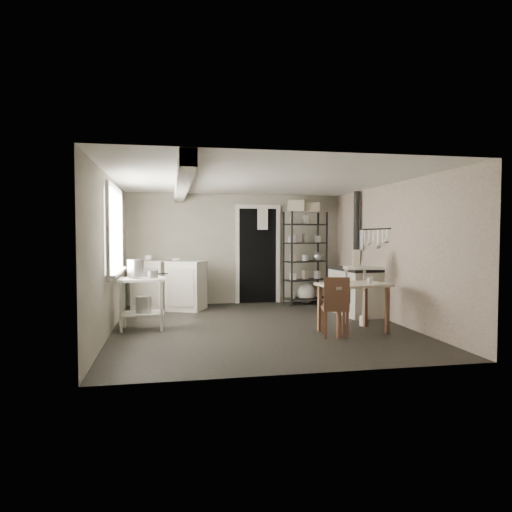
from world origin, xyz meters
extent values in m
plane|color=black|center=(0.00, 0.00, 0.00)|extent=(5.00, 5.00, 0.00)
plane|color=silver|center=(0.00, 0.00, 2.30)|extent=(5.00, 5.00, 0.00)
cube|color=#9F9A88|center=(0.00, 2.50, 1.15)|extent=(4.50, 0.02, 2.30)
cube|color=#9F9A88|center=(0.00, -2.50, 1.15)|extent=(4.50, 0.02, 2.30)
cube|color=#9F9A88|center=(-2.25, 0.00, 1.15)|extent=(0.02, 5.00, 2.30)
cube|color=#9F9A88|center=(2.25, 0.00, 1.15)|extent=(0.02, 5.00, 2.30)
cylinder|color=silver|center=(-1.89, 0.10, 0.94)|extent=(0.32, 0.32, 0.27)
cylinder|color=silver|center=(-1.66, 0.10, 0.85)|extent=(0.20, 0.20, 0.10)
cylinder|color=silver|center=(-1.78, 0.07, 0.39)|extent=(0.26, 0.26, 0.26)
imported|color=white|center=(-1.28, 1.94, 0.95)|extent=(0.29, 0.29, 0.06)
imported|color=white|center=(-1.79, 1.91, 0.97)|extent=(0.14, 0.14, 0.11)
imported|color=white|center=(1.10, 2.18, 1.37)|extent=(0.12, 0.12, 0.19)
cube|color=beige|center=(1.21, 2.16, 2.01)|extent=(0.42, 0.39, 0.24)
cube|color=beige|center=(1.54, 2.18, 1.99)|extent=(0.35, 0.33, 0.19)
cube|color=beige|center=(1.61, 0.00, 1.01)|extent=(0.16, 0.21, 0.27)
imported|color=white|center=(1.50, -0.78, 0.80)|extent=(0.10, 0.10, 0.09)
ellipsoid|color=silver|center=(1.43, 2.16, 0.24)|extent=(0.46, 0.43, 0.43)
cylinder|color=white|center=(1.64, -0.26, 0.07)|extent=(0.13, 0.13, 0.16)
camera|label=1|loc=(-1.39, -7.01, 1.45)|focal=32.00mm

